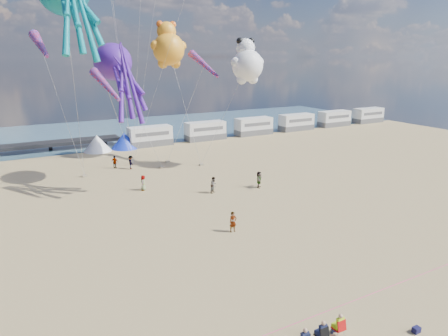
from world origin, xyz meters
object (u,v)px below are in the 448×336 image
beachgoer_3 (115,162)px  beachgoer_4 (259,180)px  cooler_navy (416,330)px  motorhome_3 (296,122)px  sandbag_e (133,163)px  tent_white (97,143)px  windsock_mid (204,65)px  motorhome_0 (150,136)px  beachgoer_2 (131,162)px  motorhome_1 (205,131)px  tent_blue (125,141)px  windsock_right (106,85)px  motorhome_4 (334,119)px  sandbag_b (162,167)px  standing_person (233,222)px  sandbag_a (85,176)px  windsock_left (40,45)px  sandbag_c (201,165)px  motorhome_5 (368,115)px  beachgoer_1 (214,185)px  motorhome_2 (254,126)px  beachgoer_6 (143,183)px  kite_octopus_purple (113,62)px  kite_panda (248,66)px  sandbag_d (168,162)px

beachgoer_3 → beachgoer_4: 18.74m
cooler_navy → motorhome_3: bearing=57.5°
cooler_navy → sandbag_e: cooler_navy is taller
tent_white → windsock_mid: (11.47, -12.39, 11.16)m
motorhome_0 → beachgoer_2: (-6.40, -11.73, -0.67)m
motorhome_1 → tent_blue: bearing=180.0°
tent_blue → windsock_right: bearing=-107.9°
motorhome_3 → motorhome_4: bearing=0.0°
cooler_navy → windsock_right: size_ratio=0.08×
cooler_navy → sandbag_b: (-0.51, 35.29, -0.04)m
motorhome_4 → standing_person: motorhome_4 is taller
sandbag_a → motorhome_0: bearing=45.9°
motorhome_4 → windsock_left: 56.11m
cooler_navy → standing_person: bearing=98.2°
motorhome_4 → sandbag_c: bearing=-158.1°
beachgoer_2 → sandbag_a: 5.77m
motorhome_5 → beachgoer_4: 50.89m
standing_person → beachgoer_3: 23.38m
beachgoer_1 → sandbag_e: bearing=73.7°
motorhome_2 → sandbag_a: size_ratio=13.20×
motorhome_2 → beachgoer_3: size_ratio=4.15×
beachgoer_1 → beachgoer_6: size_ratio=1.05×
kite_octopus_purple → tent_blue: bearing=56.3°
motorhome_4 → beachgoer_3: size_ratio=4.15×
motorhome_1 → kite_panda: kite_panda is taller
sandbag_a → sandbag_d: size_ratio=1.00×
beachgoer_2 → tent_white: bearing=4.9°
kite_octopus_purple → sandbag_b: bearing=7.1°
tent_blue → cooler_navy: size_ratio=10.53×
motorhome_0 → windsock_left: bearing=-140.4°
standing_person → windsock_mid: (8.00, 21.28, 11.52)m
sandbag_a → beachgoer_6: bearing=-60.4°
motorhome_0 → beachgoer_1: size_ratio=3.93×
motorhome_1 → beachgoer_1: size_ratio=3.93×
windsock_left → beachgoer_6: bearing=-50.6°
motorhome_2 → windsock_left: size_ratio=1.01×
sandbag_a → windsock_left: bearing=-179.4°
beachgoer_3 → sandbag_d: 6.79m
tent_blue → sandbag_b: size_ratio=8.00×
beachgoer_6 → motorhome_1: bearing=169.7°
tent_white → standing_person: tent_white is taller
sandbag_e → windsock_right: windsock_right is taller
motorhome_0 → sandbag_e: size_ratio=13.20×
motorhome_0 → beachgoer_1: bearing=-93.6°
sandbag_d → windsock_mid: bearing=-16.2°
standing_person → kite_panda: size_ratio=0.27×
motorhome_3 → beachgoer_6: (-36.07, -20.39, -0.70)m
windsock_left → motorhome_2: bearing=15.8°
beachgoer_4 → kite_panda: 14.06m
windsock_right → sandbag_e: bearing=49.8°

